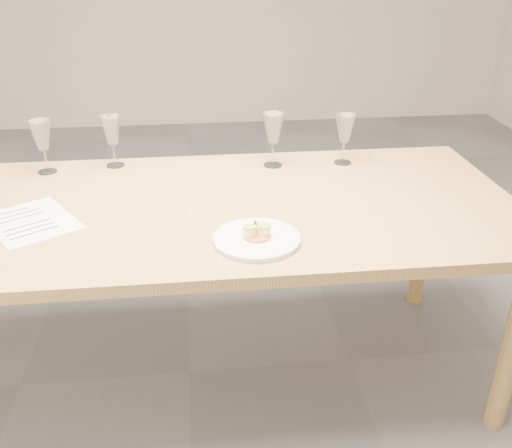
{
  "coord_description": "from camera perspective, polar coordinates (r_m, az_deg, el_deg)",
  "views": [
    {
      "loc": [
        0.07,
        -1.82,
        1.59
      ],
      "look_at": [
        0.24,
        -0.27,
        0.8
      ],
      "focal_mm": 40.0,
      "sensor_mm": 36.0,
      "label": 1
    }
  ],
  "objects": [
    {
      "name": "wine_glass_0",
      "position": [
        2.38,
        -20.66,
        8.21
      ],
      "size": [
        0.09,
        0.09,
        0.21
      ],
      "color": "white",
      "rests_on": "dining_table"
    },
    {
      "name": "wine_glass_3",
      "position": [
        2.36,
        8.88,
        9.32
      ],
      "size": [
        0.08,
        0.08,
        0.2
      ],
      "color": "white",
      "rests_on": "dining_table"
    },
    {
      "name": "ground",
      "position": [
        2.42,
        -6.7,
        -14.49
      ],
      "size": [
        7.0,
        7.0,
        0.0
      ],
      "primitive_type": "plane",
      "color": "slate",
      "rests_on": "ground"
    },
    {
      "name": "wine_glass_2",
      "position": [
        2.3,
        1.74,
        9.44
      ],
      "size": [
        0.09,
        0.09,
        0.22
      ],
      "color": "white",
      "rests_on": "dining_table"
    },
    {
      "name": "recipe_sheet",
      "position": [
        2.01,
        -21.57,
        0.25
      ],
      "size": [
        0.37,
        0.4,
        0.0
      ],
      "rotation": [
        0.0,
        0.0,
        0.57
      ],
      "color": "white",
      "rests_on": "dining_table"
    },
    {
      "name": "dinner_plate",
      "position": [
        1.75,
        0.09,
        -1.42
      ],
      "size": [
        0.27,
        0.27,
        0.07
      ],
      "rotation": [
        0.0,
        0.0,
        0.03
      ],
      "color": "white",
      "rests_on": "dining_table"
    },
    {
      "name": "dining_table",
      "position": [
        2.04,
        -7.71,
        0.14
      ],
      "size": [
        2.4,
        1.0,
        0.75
      ],
      "color": "tan",
      "rests_on": "ground"
    },
    {
      "name": "wine_glass_1",
      "position": [
        2.37,
        -14.25,
        8.97
      ],
      "size": [
        0.08,
        0.08,
        0.21
      ],
      "color": "white",
      "rests_on": "dining_table"
    }
  ]
}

